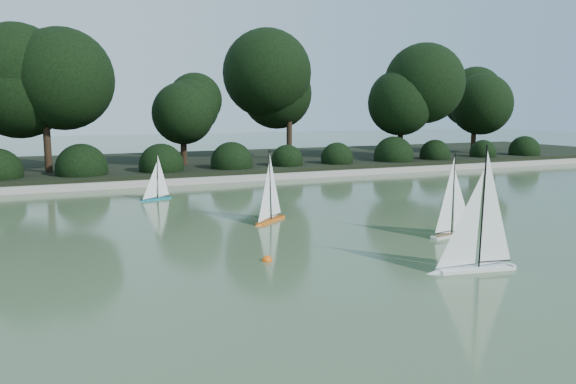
{
  "coord_description": "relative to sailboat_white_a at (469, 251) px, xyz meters",
  "views": [
    {
      "loc": [
        -3.17,
        -6.32,
        2.1
      ],
      "look_at": [
        0.6,
        2.24,
        0.7
      ],
      "focal_mm": 35.0,
      "sensor_mm": 36.0,
      "label": 1
    }
  ],
  "objects": [
    {
      "name": "far_bank",
      "position": [
        -1.83,
        13.81,
        -0.12
      ],
      "size": [
        40.0,
        8.0,
        0.3
      ],
      "primitive_type": "cube",
      "color": "black",
      "rests_on": "ground"
    },
    {
      "name": "tree_line",
      "position": [
        -0.59,
        12.24,
        2.37
      ],
      "size": [
        26.31,
        3.93,
        4.39
      ],
      "color": "black",
      "rests_on": "ground"
    },
    {
      "name": "shrub_hedge",
      "position": [
        -1.83,
        10.71,
        0.18
      ],
      "size": [
        29.1,
        1.1,
        1.1
      ],
      "color": "black",
      "rests_on": "ground"
    },
    {
      "name": "ground",
      "position": [
        -1.83,
        0.81,
        -0.27
      ],
      "size": [
        80.0,
        80.0,
        0.0
      ],
      "primitive_type": "plane",
      "color": "#425332",
      "rests_on": "ground"
    },
    {
      "name": "pond_coping",
      "position": [
        -1.83,
        9.81,
        -0.18
      ],
      "size": [
        40.0,
        0.35,
        0.18
      ],
      "primitive_type": "cube",
      "color": "gray",
      "rests_on": "ground"
    },
    {
      "name": "sailboat_white_b",
      "position": [
        1.25,
        1.72,
        -0.05
      ],
      "size": [
        1.08,
        0.34,
        1.47
      ],
      "color": "silver",
      "rests_on": "ground"
    },
    {
      "name": "race_buoy",
      "position": [
        -2.21,
        1.53,
        -0.27
      ],
      "size": [
        0.15,
        0.15,
        0.15
      ],
      "primitive_type": "sphere",
      "color": "#EB570C",
      "rests_on": "ground"
    },
    {
      "name": "sailboat_teal",
      "position": [
        -2.67,
        7.42,
        -0.09
      ],
      "size": [
        0.83,
        0.43,
        1.16
      ],
      "color": "#137387",
      "rests_on": "ground"
    },
    {
      "name": "sailboat_orange",
      "position": [
        -1.21,
        3.99,
        -0.05
      ],
      "size": [
        0.9,
        0.77,
        1.44
      ],
      "color": "#D05A11",
      "rests_on": "ground"
    },
    {
      "name": "sailboat_white_a",
      "position": [
        0.0,
        0.0,
        0.0
      ],
      "size": [
        1.29,
        0.42,
        1.75
      ],
      "color": "white",
      "rests_on": "ground"
    }
  ]
}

